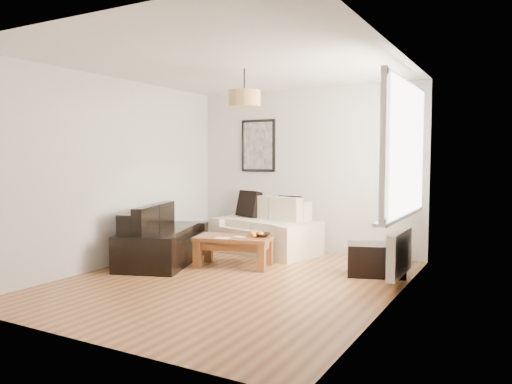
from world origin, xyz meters
The scene contains 21 objects.
floor centered at (0.00, 0.00, 0.00)m, with size 4.50×4.50×0.00m, color brown.
ceiling centered at (0.00, 0.00, 2.60)m, with size 3.80×4.50×0.00m, color white, non-canonical shape.
wall_back centered at (0.00, 2.25, 1.30)m, with size 3.80×0.04×2.60m, color silver, non-canonical shape.
wall_front centered at (0.00, -2.25, 1.30)m, with size 3.80×0.04×2.60m, color silver, non-canonical shape.
wall_left centered at (-1.90, 0.00, 1.30)m, with size 0.04×4.50×2.60m, color silver, non-canonical shape.
wall_right centered at (1.90, 0.00, 1.30)m, with size 0.04×4.50×2.60m, color silver, non-canonical shape.
window_bay centered at (1.86, 0.80, 1.60)m, with size 0.14×1.90×1.60m, color white, non-canonical shape.
radiator centered at (1.82, 0.80, 0.38)m, with size 0.10×0.90×0.52m, color white.
poster centered at (-0.85, 2.22, 1.70)m, with size 0.62×0.04×0.87m, color black, non-canonical shape.
pendant_shade centered at (0.00, 0.30, 2.23)m, with size 0.40×0.40×0.20m, color tan.
loveseat_cream centered at (-0.49, 1.78, 0.41)m, with size 1.64×0.90×0.82m, color beige, non-canonical shape.
sofa_leather centered at (-1.43, 0.46, 0.37)m, with size 1.72×0.84×0.74m, color black, non-canonical shape.
coffee_table centered at (-0.40, 0.69, 0.21)m, with size 1.03×0.56×0.42m, color brown, non-canonical shape.
ottoman centered at (1.45, 1.13, 0.20)m, with size 0.71×0.45×0.40m, color black.
cushion_left centered at (-0.90, 1.98, 0.73)m, with size 0.43×0.13×0.43m, color black.
cushion_right centered at (-0.15, 1.98, 0.71)m, with size 0.38×0.12×0.38m, color black.
fruit_bowl centered at (-0.03, 0.84, 0.45)m, with size 0.22×0.22×0.05m, color black.
orange_a centered at (-0.09, 0.71, 0.46)m, with size 0.06×0.06×0.06m, color orange.
orange_b centered at (-0.03, 0.79, 0.46)m, with size 0.08×0.08×0.08m, color orange.
orange_c centered at (-0.15, 0.78, 0.46)m, with size 0.07×0.07×0.07m, color #FF9D15.
papers centered at (-0.45, 0.48, 0.42)m, with size 0.20×0.14×0.01m, color white.
Camera 1 is at (3.07, -4.96, 1.49)m, focal length 34.12 mm.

